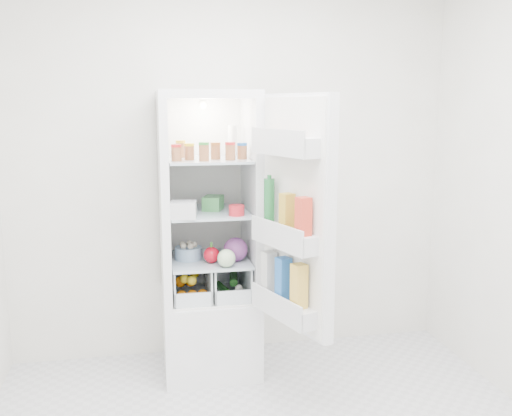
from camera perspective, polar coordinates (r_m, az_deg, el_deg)
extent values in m
cube|color=silver|center=(3.89, -2.39, 4.17)|extent=(3.00, 0.02, 2.60)
cube|color=silver|center=(1.09, 22.94, -12.83)|extent=(3.00, 0.02, 2.60)
cube|color=silver|center=(3.84, -4.62, -12.14)|extent=(0.60, 0.60, 0.50)
cube|color=silver|center=(3.55, -4.98, 11.24)|extent=(0.60, 0.60, 0.05)
cube|color=silver|center=(3.87, -5.27, 1.50)|extent=(0.60, 0.05, 1.25)
cube|color=silver|center=(3.58, -9.19, 0.70)|extent=(0.05, 0.60, 1.25)
cube|color=silver|center=(3.64, -0.51, 0.98)|extent=(0.05, 0.60, 1.25)
cube|color=white|center=(3.84, -5.22, 1.43)|extent=(0.50, 0.01, 1.25)
sphere|color=white|center=(3.76, -5.31, 10.19)|extent=(0.05, 0.05, 0.05)
cube|color=#A9B9C6|center=(3.66, -4.68, -5.18)|extent=(0.49, 0.53, 0.01)
cube|color=#A9B9C6|center=(3.59, -4.76, -0.40)|extent=(0.49, 0.53, 0.02)
cube|color=#A9B9C6|center=(3.54, -4.83, 4.85)|extent=(0.49, 0.53, 0.02)
cylinder|color=#B21919|center=(3.39, -7.97, 5.39)|extent=(0.06, 0.06, 0.08)
cylinder|color=gold|center=(3.44, -6.68, 5.49)|extent=(0.06, 0.06, 0.08)
cylinder|color=#267226|center=(3.37, -5.22, 5.42)|extent=(0.06, 0.06, 0.08)
cylinder|color=brown|center=(3.48, -4.07, 5.58)|extent=(0.06, 0.06, 0.08)
cylinder|color=#B21919|center=(3.42, -2.59, 5.52)|extent=(0.06, 0.06, 0.08)
cylinder|color=#194C8C|center=(3.48, -1.41, 5.61)|extent=(0.06, 0.06, 0.08)
cylinder|color=#BF8C19|center=(3.62, -7.54, 5.70)|extent=(0.06, 0.06, 0.08)
cylinder|color=white|center=(3.66, -2.36, 6.72)|extent=(0.06, 0.06, 0.20)
cube|color=silver|center=(3.37, -7.27, -0.18)|extent=(0.17, 0.17, 0.10)
cylinder|color=red|center=(3.42, -1.96, -0.24)|extent=(0.12, 0.12, 0.06)
cube|color=#419048|center=(3.62, -4.31, 0.51)|extent=(0.16, 0.18, 0.09)
sphere|color=#612156|center=(3.57, -2.06, -4.16)|extent=(0.15, 0.15, 0.15)
sphere|color=red|center=(3.55, -4.47, -4.70)|extent=(0.10, 0.10, 0.10)
cylinder|color=#88AACC|center=(3.65, -6.79, -4.49)|extent=(0.21, 0.21, 0.08)
sphere|color=#B3D29D|center=(3.45, -2.98, -5.03)|extent=(0.11, 0.11, 0.11)
sphere|color=orange|center=(3.59, -7.43, -8.73)|extent=(0.07, 0.07, 0.07)
sphere|color=orange|center=(3.59, -6.39, -8.69)|extent=(0.07, 0.07, 0.07)
sphere|color=orange|center=(3.60, -5.34, -8.64)|extent=(0.07, 0.07, 0.07)
sphere|color=orange|center=(3.68, -7.58, -7.32)|extent=(0.07, 0.07, 0.07)
sphere|color=orange|center=(3.69, -6.56, -7.28)|extent=(0.07, 0.07, 0.07)
sphere|color=yellow|center=(3.62, -7.13, -7.06)|extent=(0.06, 0.06, 0.06)
sphere|color=yellow|center=(3.73, -6.17, -6.52)|extent=(0.06, 0.06, 0.06)
sphere|color=yellow|center=(3.58, -6.44, -7.22)|extent=(0.06, 0.06, 0.06)
cylinder|color=#184617|center=(3.73, -3.37, -8.08)|extent=(0.09, 0.21, 0.05)
cylinder|color=#184617|center=(3.77, -2.26, -7.06)|extent=(0.08, 0.21, 0.05)
sphere|color=white|center=(3.62, -2.47, -8.64)|extent=(0.05, 0.05, 0.05)
sphere|color=white|center=(3.64, -1.74, -8.05)|extent=(0.05, 0.05, 0.05)
cube|color=silver|center=(3.13, 4.19, -0.60)|extent=(0.26, 0.59, 1.30)
cube|color=white|center=(3.11, 3.66, -0.66)|extent=(0.20, 0.53, 1.26)
cube|color=silver|center=(3.03, 2.96, 6.23)|extent=(0.27, 0.51, 0.10)
cube|color=silver|center=(3.10, 2.87, -3.01)|extent=(0.27, 0.51, 0.10)
cube|color=silver|center=(3.22, 2.81, -9.96)|extent=(0.27, 0.51, 0.10)
sphere|color=#9F5D47|center=(2.92, 4.19, 7.25)|extent=(0.05, 0.05, 0.05)
sphere|color=#9F5D47|center=(2.99, 3.31, 7.33)|extent=(0.05, 0.05, 0.05)
sphere|color=#9F5D47|center=(3.06, 2.46, 7.40)|extent=(0.05, 0.05, 0.05)
sphere|color=#9F5D47|center=(3.12, 1.65, 7.46)|extent=(0.05, 0.05, 0.05)
sphere|color=#9F5D47|center=(3.19, 0.88, 7.53)|extent=(0.05, 0.05, 0.05)
cylinder|color=#1B602E|center=(3.19, 1.33, 0.65)|extent=(0.06, 0.06, 0.26)
cube|color=gold|center=(3.05, 3.12, -0.39)|extent=(0.08, 0.08, 0.20)
cube|color=red|center=(2.92, 4.76, -0.86)|extent=(0.08, 0.08, 0.20)
cube|color=silver|center=(3.28, 1.30, -6.42)|extent=(0.09, 0.09, 0.24)
cube|color=blue|center=(3.16, 2.75, -7.08)|extent=(0.09, 0.09, 0.24)
cube|color=#EDBB43|center=(3.04, 4.32, -7.80)|extent=(0.09, 0.09, 0.24)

